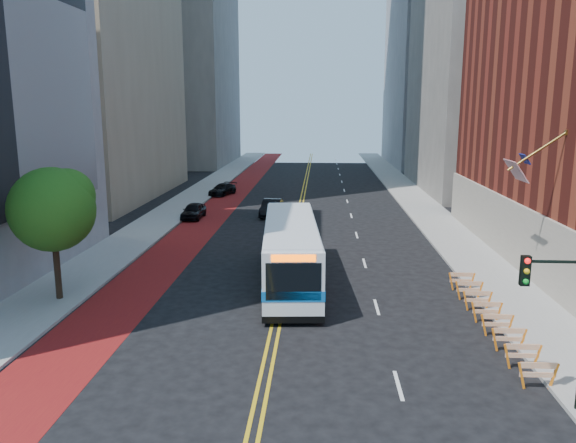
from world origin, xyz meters
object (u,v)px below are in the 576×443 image
(traffic_signal, at_px, (559,303))
(transit_bus, at_px, (291,251))
(street_tree, at_px, (53,206))
(car_a, at_px, (193,211))
(car_b, at_px, (272,208))
(car_c, at_px, (223,189))

(traffic_signal, bearing_deg, transit_bus, 124.51)
(street_tree, xyz_separation_m, transit_bus, (11.58, 3.64, -3.05))
(car_a, relative_size, car_b, 0.88)
(street_tree, bearing_deg, traffic_signal, -24.82)
(car_b, distance_m, car_c, 13.84)
(street_tree, height_order, traffic_signal, street_tree)
(transit_bus, xyz_separation_m, car_a, (-9.64, 18.18, -1.17))
(street_tree, distance_m, car_a, 22.32)
(car_c, bearing_deg, car_b, -44.05)
(street_tree, distance_m, traffic_signal, 22.79)
(car_b, height_order, car_c, car_b)
(car_c, bearing_deg, street_tree, -76.12)
(car_a, bearing_deg, street_tree, -93.08)
(car_c, bearing_deg, car_a, -73.58)
(transit_bus, bearing_deg, car_a, 113.86)
(traffic_signal, height_order, car_b, traffic_signal)
(street_tree, bearing_deg, transit_bus, 17.47)
(street_tree, relative_size, traffic_signal, 1.32)
(car_c, bearing_deg, transit_bus, -56.17)
(traffic_signal, xyz_separation_m, car_b, (-11.86, 32.90, -2.96))
(car_a, bearing_deg, car_c, 91.04)
(street_tree, distance_m, car_b, 25.29)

